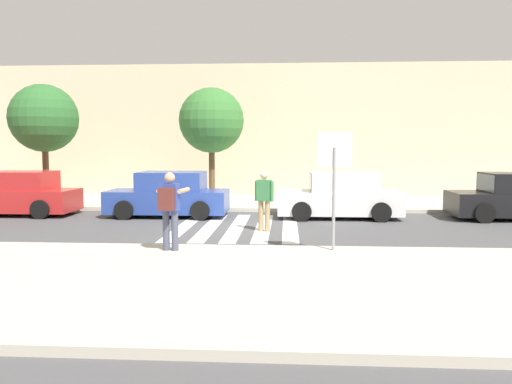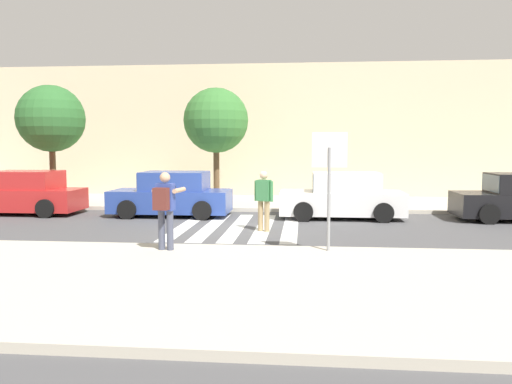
{
  "view_description": "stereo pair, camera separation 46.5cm",
  "coord_description": "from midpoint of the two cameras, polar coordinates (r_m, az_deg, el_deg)",
  "views": [
    {
      "loc": [
        1.5,
        -14.6,
        2.45
      ],
      "look_at": [
        0.6,
        -0.2,
        1.1
      ],
      "focal_mm": 35.0,
      "sensor_mm": 36.0,
      "label": 1
    },
    {
      "loc": [
        1.96,
        -14.57,
        2.45
      ],
      "look_at": [
        0.6,
        -0.2,
        1.1
      ],
      "focal_mm": 35.0,
      "sensor_mm": 36.0,
      "label": 2
    }
  ],
  "objects": [
    {
      "name": "parked_car_blue",
      "position": [
        17.51,
        -8.82,
        -0.37
      ],
      "size": [
        4.1,
        1.92,
        1.55
      ],
      "color": "#284293",
      "rests_on": "ground"
    },
    {
      "name": "crosswalk_stripe_2",
      "position": [
        15.09,
        -1.25,
        -3.99
      ],
      "size": [
        0.44,
        5.2,
        0.01
      ],
      "primitive_type": "cube",
      "color": "silver",
      "rests_on": "ground"
    },
    {
      "name": "parked_car_white",
      "position": [
        17.05,
        10.64,
        -0.56
      ],
      "size": [
        4.1,
        1.92,
        1.55
      ],
      "color": "white",
      "rests_on": "ground"
    },
    {
      "name": "stop_sign",
      "position": [
        10.99,
        9.59,
        3.09
      ],
      "size": [
        0.76,
        0.08,
        2.6
      ],
      "color": "gray",
      "rests_on": "sidewalk_near"
    },
    {
      "name": "building_facade_far",
      "position": [
        25.05,
        1.46,
        6.79
      ],
      "size": [
        56.0,
        4.0,
        6.17
      ],
      "primitive_type": "cube",
      "color": "beige",
      "rests_on": "ground"
    },
    {
      "name": "street_tree_center",
      "position": [
        20.07,
        -3.92,
        8.12
      ],
      "size": [
        2.58,
        2.58,
        4.6
      ],
      "color": "brown",
      "rests_on": "sidewalk_far"
    },
    {
      "name": "sidewalk_near",
      "position": [
        8.89,
        -6.11,
        -10.21
      ],
      "size": [
        60.0,
        6.0,
        0.14
      ],
      "primitive_type": "cube",
      "color": "beige",
      "rests_on": "ground"
    },
    {
      "name": "ground_plane",
      "position": [
        14.89,
        -1.34,
        -4.13
      ],
      "size": [
        120.0,
        120.0,
        0.0
      ],
      "primitive_type": "plane",
      "color": "#4C4C4F"
    },
    {
      "name": "crosswalk_stripe_1",
      "position": [
        15.2,
        -4.25,
        -3.93
      ],
      "size": [
        0.44,
        5.2,
        0.01
      ],
      "primitive_type": "cube",
      "color": "silver",
      "rests_on": "ground"
    },
    {
      "name": "photographer_with_backpack",
      "position": [
        11.09,
        -9.19,
        -1.36
      ],
      "size": [
        0.65,
        0.89,
        1.72
      ],
      "color": "#474C60",
      "rests_on": "sidewalk_near"
    },
    {
      "name": "crosswalk_stripe_4",
      "position": [
        14.99,
        4.86,
        -4.07
      ],
      "size": [
        0.44,
        5.2,
        0.01
      ],
      "primitive_type": "cube",
      "color": "silver",
      "rests_on": "ground"
    },
    {
      "name": "crosswalk_stripe_3",
      "position": [
        15.02,
        1.79,
        -4.03
      ],
      "size": [
        0.44,
        5.2,
        0.01
      ],
      "primitive_type": "cube",
      "color": "silver",
      "rests_on": "ground"
    },
    {
      "name": "parked_car_red",
      "position": [
        19.55,
        -24.34,
        -0.2
      ],
      "size": [
        4.1,
        1.92,
        1.55
      ],
      "color": "red",
      "rests_on": "ground"
    },
    {
      "name": "street_tree_west",
      "position": [
        21.25,
        -21.8,
        7.76
      ],
      "size": [
        2.62,
        2.62,
        4.67
      ],
      "color": "brown",
      "rests_on": "sidewalk_far"
    },
    {
      "name": "sidewalk_far",
      "position": [
        20.79,
        0.6,
        -1.23
      ],
      "size": [
        60.0,
        4.8,
        0.14
      ],
      "primitive_type": "cube",
      "color": "beige",
      "rests_on": "ground"
    },
    {
      "name": "crosswalk_stripe_0",
      "position": [
        15.35,
        -7.2,
        -3.87
      ],
      "size": [
        0.44,
        5.2,
        0.01
      ],
      "primitive_type": "cube",
      "color": "silver",
      "rests_on": "ground"
    },
    {
      "name": "pedestrian_crossing",
      "position": [
        14.17,
        1.83,
        -0.64
      ],
      "size": [
        0.55,
        0.36,
        1.72
      ],
      "color": "tan",
      "rests_on": "ground"
    }
  ]
}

